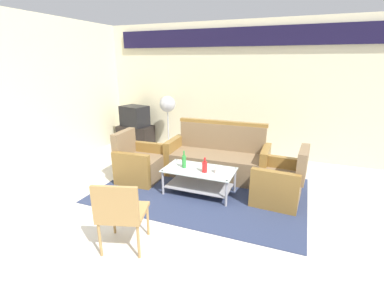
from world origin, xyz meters
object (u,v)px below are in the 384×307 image
Objects in this scene: armchair_right at (280,183)px; bottle_red at (205,167)px; armchair_left at (139,164)px; tv_stand at (136,136)px; television at (135,116)px; pedestal_fan at (168,107)px; wicker_chair at (120,211)px; bottle_green at (184,161)px; couch at (218,159)px; cup at (217,170)px; coffee_table at (199,177)px.

armchair_right is 1.14m from bottle_red.
armchair_left is 2.02m from tv_stand.
pedestal_fan is at bearing -163.51° from television.
wicker_chair is at bearing -104.93° from bottle_red.
bottle_green is at bearing -41.29° from tv_stand.
couch is 7.73× the size of bottle_red.
armchair_left is at bearing -55.71° from tv_stand.
armchair_left is 2.08m from television.
couch is 2.16× the size of wicker_chair.
cup is at bearing -34.96° from tv_stand.
coffee_table is 0.35m from cup.
television is at bearing -24.25° from couch.
cup is at bearing 108.27° from armchair_right.
television is (-2.43, 1.88, 0.26)m from bottle_red.
couch is at bearing 69.70° from bottle_green.
television reaches higher than bottle_red.
couch is at bearing -22.67° from tv_stand.
couch is 2.61m from television.
television is (-2.37, 0.99, 0.44)m from couch.
bottle_green is 1.61m from wicker_chair.
bottle_red reaches higher than tv_stand.
pedestal_fan reaches higher than armchair_left.
tv_stand is (-2.43, 1.88, -0.24)m from bottle_red.
television is 0.54× the size of pedestal_fan.
armchair_left is (-1.23, -0.68, -0.03)m from couch.
couch is 0.88m from cup.
tv_stand is 1.14m from pedestal_fan.
cup reaches higher than coffee_table.
armchair_right is 1.22m from coffee_table.
wicker_chair is at bearing -91.65° from bottle_green.
armchair_left is 1.89m from pedestal_fan.
armchair_right is at bearing 168.99° from television.
coffee_table is at bearing -37.81° from tv_stand.
armchair_left and armchair_right have the same top height.
tv_stand is 0.95× the size of wicker_chair.
bottle_red is 0.19m from cup.
coffee_table is 2.97m from television.
bottle_red is at bearing 108.27° from armchair_right.
coffee_table is at bearing 155.46° from television.
armchair_right is 1.01× the size of wicker_chair.
armchair_right is 3.89m from television.
cup is (0.24, -0.84, 0.14)m from couch.
wicker_chair is at bearing -100.41° from coffee_table.
wicker_chair is (-0.35, -2.43, 0.18)m from couch.
armchair_right is at bearing -24.29° from tv_stand.
tv_stand is 0.50m from television.
cup is 0.12× the size of tv_stand.
bottle_red is (-1.09, -0.29, 0.21)m from armchair_right.
pedestal_fan is at bearing 3.33° from tv_stand.
bottle_green is (0.93, -0.15, 0.23)m from armchair_left.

